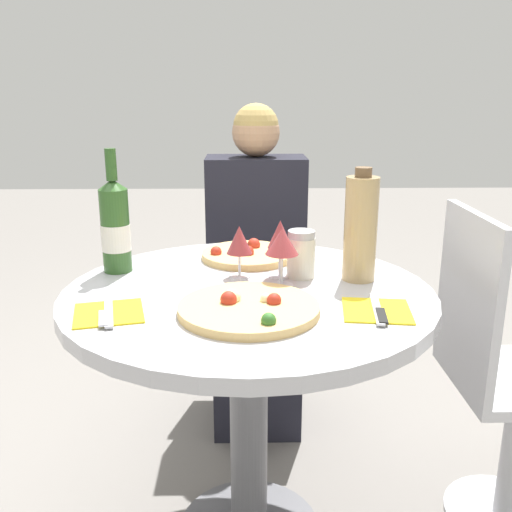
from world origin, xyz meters
The scene contains 14 objects.
dining_table centered at (0.00, 0.00, 0.60)m, with size 0.93×0.93×0.74m.
chair_behind_diner centered at (0.03, 0.82, 0.45)m, with size 0.38×0.38×0.92m.
seated_diner centered at (0.03, 0.68, 0.52)m, with size 0.37×0.43×1.18m.
chair_empty_side centered at (0.69, 0.06, 0.45)m, with size 0.38×0.38×0.92m.
pizza_large centered at (0.00, -0.16, 0.75)m, with size 0.32×0.32×0.05m.
pizza_small_far centered at (0.00, 0.28, 0.75)m, with size 0.27×0.27×0.05m.
wine_bottle centered at (-0.36, 0.16, 0.87)m, with size 0.08×0.08×0.33m.
tall_carafe centered at (0.29, 0.07, 0.88)m, with size 0.09×0.09×0.29m.
sugar_shaker centered at (0.14, 0.10, 0.80)m, with size 0.08×0.08×0.13m.
wine_glass_back_left centered at (-0.02, 0.10, 0.84)m, with size 0.07×0.07×0.14m.
wine_glass_front_right centered at (0.08, 0.03, 0.85)m, with size 0.08×0.08×0.15m.
wine_glass_back_right centered at (0.08, 0.10, 0.85)m, with size 0.07×0.07×0.15m.
place_setting_left centered at (-0.31, -0.16, 0.74)m, with size 0.18×0.19×0.01m.
place_setting_right centered at (0.29, -0.16, 0.74)m, with size 0.17×0.19×0.01m.
Camera 1 is at (-0.01, -1.34, 1.22)m, focal length 40.00 mm.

